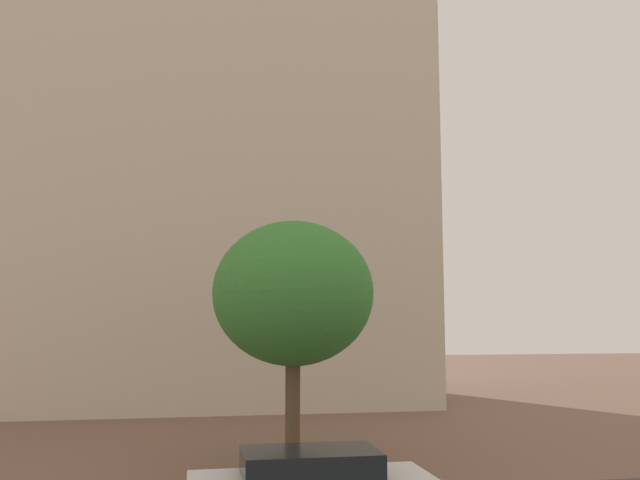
# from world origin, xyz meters

# --- Properties ---
(landmark_building) EXTENTS (23.09, 12.39, 36.32)m
(landmark_building) POSITION_xyz_m (-4.06, 29.97, 11.53)
(landmark_building) COLOR beige
(landmark_building) RESTS_ON ground_plane
(tree_curb_far) EXTENTS (4.23, 4.23, 6.33)m
(tree_curb_far) POSITION_xyz_m (-0.45, 14.38, 4.41)
(tree_curb_far) COLOR brown
(tree_curb_far) RESTS_ON ground_plane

